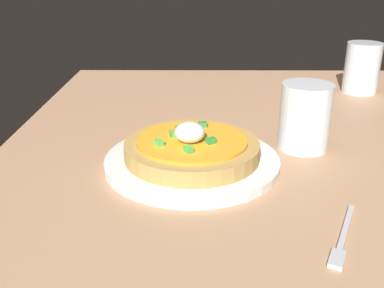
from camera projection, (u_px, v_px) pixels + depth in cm
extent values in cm
cube|color=tan|center=(263.00, 157.00, 68.75)|extent=(102.90, 82.17, 3.45)
cylinder|color=white|center=(192.00, 161.00, 61.93)|extent=(24.60, 24.60, 1.23)
cylinder|color=#B18A46|center=(192.00, 150.00, 61.24)|extent=(18.90, 18.90, 2.31)
cylinder|color=gold|center=(192.00, 141.00, 60.71)|extent=(15.46, 15.46, 0.42)
ellipsoid|color=white|center=(190.00, 132.00, 59.22)|extent=(4.12, 4.12, 2.78)
cube|color=#2E8A37|center=(211.00, 141.00, 59.06)|extent=(1.36, 1.51, 0.80)
cube|color=green|center=(189.00, 149.00, 56.38)|extent=(1.51, 1.39, 0.80)
cube|color=#347A3D|center=(203.00, 124.00, 64.89)|extent=(0.83, 1.30, 0.80)
cube|color=green|center=(197.00, 132.00, 62.06)|extent=(1.46, 1.48, 0.80)
cube|color=#56AA45|center=(173.00, 134.00, 61.35)|extent=(1.48, 1.19, 0.80)
cube|color=green|center=(180.00, 129.00, 63.15)|extent=(1.48, 1.46, 0.80)
cube|color=#55BC4D|center=(159.00, 143.00, 58.40)|extent=(1.50, 1.42, 0.80)
cylinder|color=silver|center=(362.00, 68.00, 94.56)|extent=(7.40, 7.40, 10.76)
cylinder|color=black|center=(361.00, 71.00, 94.85)|extent=(6.52, 6.52, 8.48)
cylinder|color=silver|center=(304.00, 116.00, 66.39)|extent=(7.68, 7.68, 10.11)
cylinder|color=#BC8525|center=(304.00, 120.00, 66.68)|extent=(6.76, 6.76, 7.84)
cube|color=#B7B7BC|center=(346.00, 227.00, 47.19)|extent=(8.64, 4.53, 0.50)
cube|color=#B7B7BC|center=(337.00, 259.00, 42.18)|extent=(3.13, 2.47, 0.50)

